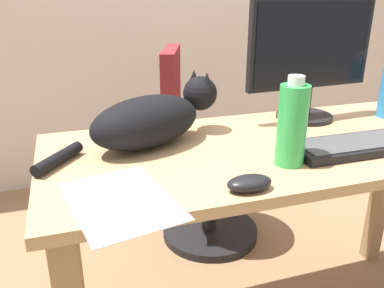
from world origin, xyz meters
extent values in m
cube|color=tan|center=(0.00, 0.00, 0.73)|extent=(1.45, 0.61, 0.03)
cube|color=#977752|center=(-0.66, 0.24, 0.36)|extent=(0.06, 0.06, 0.72)
cube|color=#977752|center=(0.66, 0.24, 0.36)|extent=(0.06, 0.06, 0.72)
cylinder|color=black|center=(0.01, 0.65, 0.02)|extent=(0.48, 0.48, 0.04)
cylinder|color=black|center=(0.01, 0.65, 0.24)|extent=(0.06, 0.06, 0.49)
cylinder|color=maroon|center=(0.01, 0.65, 0.52)|extent=(0.44, 0.44, 0.06)
cube|color=maroon|center=(-0.17, 0.71, 0.75)|extent=(0.18, 0.35, 0.40)
cylinder|color=black|center=(0.19, 0.19, 0.76)|extent=(0.20, 0.20, 0.01)
cylinder|color=black|center=(0.19, 0.19, 0.81)|extent=(0.04, 0.04, 0.10)
cube|color=black|center=(0.19, 0.19, 1.01)|extent=(0.48, 0.06, 0.30)
cube|color=black|center=(0.19, 0.18, 1.01)|extent=(0.45, 0.03, 0.27)
cube|color=black|center=(0.19, -0.12, 0.76)|extent=(0.44, 0.15, 0.02)
cube|color=#444447|center=(0.19, -0.12, 0.77)|extent=(0.40, 0.12, 0.00)
ellipsoid|color=black|center=(-0.41, 0.10, 0.82)|extent=(0.40, 0.31, 0.15)
sphere|color=black|center=(-0.21, 0.18, 0.87)|extent=(0.11, 0.11, 0.11)
cone|color=black|center=(-0.22, 0.21, 0.92)|extent=(0.04, 0.04, 0.04)
cone|color=black|center=(-0.20, 0.16, 0.92)|extent=(0.04, 0.04, 0.04)
cylinder|color=black|center=(-0.66, 0.03, 0.77)|extent=(0.14, 0.16, 0.03)
ellipsoid|color=black|center=(-0.24, -0.25, 0.77)|extent=(0.11, 0.06, 0.04)
cube|color=white|center=(-0.53, -0.21, 0.75)|extent=(0.26, 0.33, 0.00)
cylinder|color=green|center=(-0.07, -0.15, 0.86)|extent=(0.08, 0.08, 0.21)
cylinder|color=silver|center=(-0.07, -0.15, 0.97)|extent=(0.04, 0.04, 0.02)
camera|label=1|loc=(-0.62, -1.00, 1.18)|focal=37.30mm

